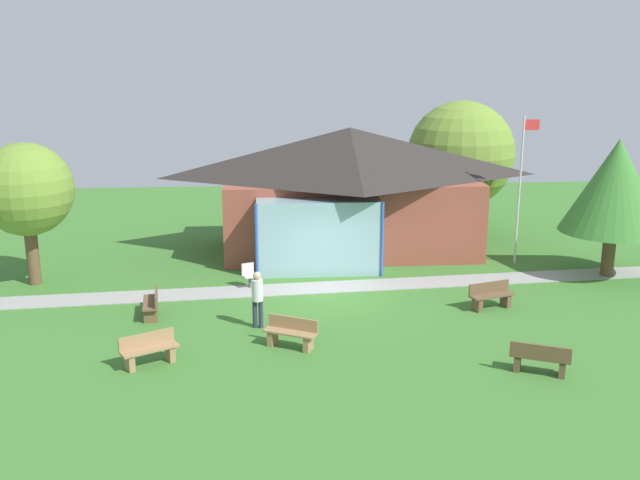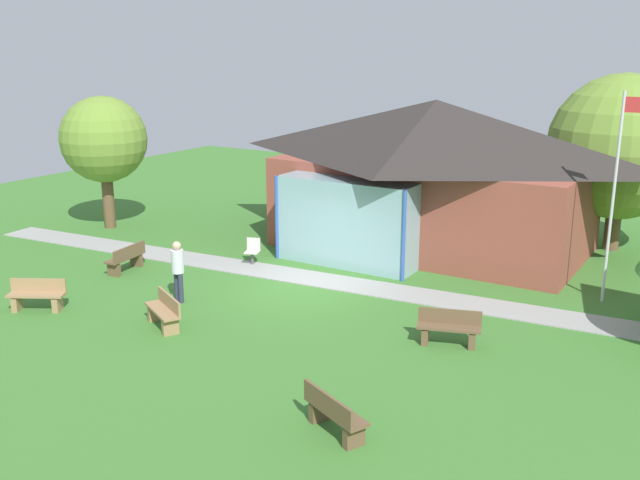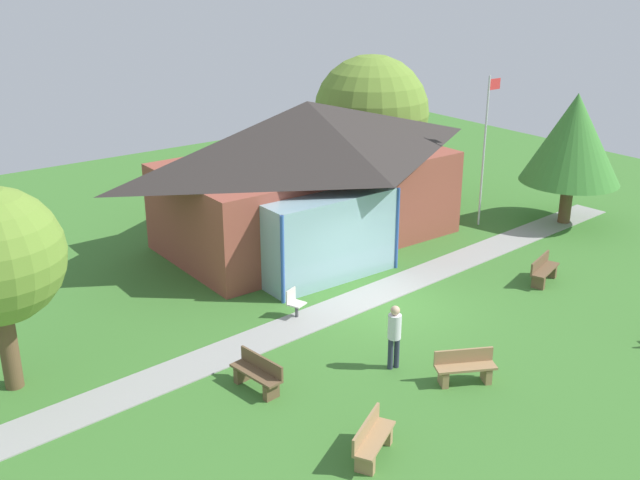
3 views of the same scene
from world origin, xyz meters
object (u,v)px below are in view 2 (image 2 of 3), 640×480
patio_chair_west (253,252)px  tree_west_hedge (104,140)px  bench_mid_right (449,329)px  tree_behind_pavilion_right (621,147)px  bench_mid_left (126,259)px  bench_front_right (334,414)px  flagpole (615,190)px  pavilion (430,173)px  visitor_strolling_lawn (178,267)px  bench_front_left (37,296)px  bench_front_center (164,312)px

patio_chair_west → tree_west_hedge: tree_west_hedge is taller
bench_mid_right → tree_behind_pavilion_right: bearing=-117.7°
bench_mid_left → bench_front_right: (10.49, -5.01, 0.00)m
flagpole → patio_chair_west: 10.99m
pavilion → visitor_strolling_lawn: pavilion is taller
pavilion → patio_chair_west: pavilion is taller
bench_front_right → tree_west_hedge: tree_west_hedge is taller
bench_front_left → bench_front_center: bearing=163.9°
bench_front_right → bench_front_center: bearing=-174.7°
bench_front_left → bench_mid_left: bearing=-112.0°
bench_mid_right → patio_chair_west: 8.28m
bench_front_left → bench_mid_left: same height
bench_front_left → tree_behind_pavilion_right: bearing=-159.7°
bench_mid_left → bench_front_right: same height
bench_front_right → tree_behind_pavilion_right: tree_behind_pavilion_right is taller
bench_mid_left → tree_behind_pavilion_right: size_ratio=0.26×
bench_front_center → patio_chair_west: 5.59m
bench_front_center → patio_chair_west: bearing=-49.3°
bench_mid_right → bench_front_left: bearing=1.0°
pavilion → flagpole: (6.37, -2.53, 0.52)m
tree_behind_pavilion_right → flagpole: bearing=-81.8°
bench_mid_left → tree_west_hedge: bearing=44.4°
pavilion → flagpole: size_ratio=1.94×
bench_mid_right → flagpole: bearing=-135.5°
pavilion → bench_mid_right: size_ratio=7.15×
bench_front_center → visitor_strolling_lawn: 1.92m
bench_mid_right → patio_chair_west: size_ratio=1.82×
patio_chair_west → bench_front_center: bearing=82.4°
patio_chair_west → tree_west_hedge: (-7.65, 1.02, 2.99)m
bench_mid_right → bench_front_left: (-10.29, -3.60, 0.00)m
bench_front_left → visitor_strolling_lawn: 3.79m
patio_chair_west → bench_mid_right: bearing=140.0°
bench_front_right → tree_west_hedge: 17.74m
bench_mid_right → bench_front_center: (-6.54, -2.71, 0.00)m
flagpole → tree_behind_pavilion_right: size_ratio=0.96×
pavilion → bench_front_left: pavilion is taller
bench_front_center → tree_behind_pavilion_right: bearing=-94.3°
bench_front_center → tree_west_hedge: bearing=-8.3°
visitor_strolling_lawn → tree_west_hedge: 9.67m
bench_mid_right → bench_front_right: (-0.28, -4.93, 0.00)m
visitor_strolling_lawn → bench_mid_right: bearing=-159.6°
bench_mid_left → visitor_strolling_lawn: (3.30, -1.23, 0.62)m
bench_front_center → bench_mid_left: (-4.23, 2.79, 0.00)m
bench_front_center → patio_chair_west: size_ratio=1.78×
bench_mid_right → bench_front_center: 7.08m
bench_mid_left → bench_front_right: size_ratio=1.00×
visitor_strolling_lawn → tree_behind_pavilion_right: (9.23, 11.81, 2.55)m
pavilion → bench_front_left: bearing=-120.2°
bench_mid_right → visitor_strolling_lawn: 7.58m
pavilion → bench_mid_right: 8.75m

